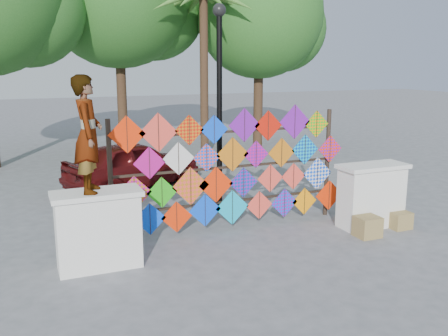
{
  "coord_description": "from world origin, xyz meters",
  "views": [
    {
      "loc": [
        -3.78,
        -7.98,
        3.28
      ],
      "look_at": [
        -0.18,
        0.6,
        1.29
      ],
      "focal_mm": 40.0,
      "sensor_mm": 36.0,
      "label": 1
    }
  ],
  "objects_px": {
    "vendor_woman": "(88,134)",
    "lamppost": "(219,89)",
    "kite_rack": "(233,169)",
    "sedan": "(133,164)"
  },
  "relations": [
    {
      "from": "kite_rack",
      "to": "vendor_woman",
      "type": "relative_size",
      "value": 2.72
    },
    {
      "from": "kite_rack",
      "to": "sedan",
      "type": "distance_m",
      "value": 4.28
    },
    {
      "from": "vendor_woman",
      "to": "lamppost",
      "type": "distance_m",
      "value": 3.82
    },
    {
      "from": "kite_rack",
      "to": "sedan",
      "type": "bearing_deg",
      "value": 104.65
    },
    {
      "from": "lamppost",
      "to": "kite_rack",
      "type": "bearing_deg",
      "value": -100.41
    },
    {
      "from": "sedan",
      "to": "lamppost",
      "type": "height_order",
      "value": "lamppost"
    },
    {
      "from": "vendor_woman",
      "to": "sedan",
      "type": "bearing_deg",
      "value": -6.64
    },
    {
      "from": "sedan",
      "to": "vendor_woman",
      "type": "bearing_deg",
      "value": 139.99
    },
    {
      "from": "sedan",
      "to": "lamppost",
      "type": "xyz_separation_m",
      "value": [
        1.3,
        -2.82,
        2.06
      ]
    },
    {
      "from": "vendor_woman",
      "to": "lamppost",
      "type": "xyz_separation_m",
      "value": [
        3.08,
        2.2,
        0.5
      ]
    }
  ]
}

